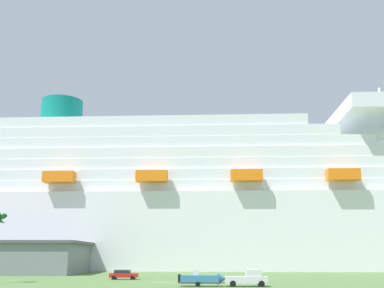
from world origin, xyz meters
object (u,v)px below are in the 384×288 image
object	(u,v)px
small_boat_on_trailer	(204,279)
parked_car_red_hatchback	(124,274)
pickup_truck	(248,278)
cruise_ship	(156,208)

from	to	relation	value
small_boat_on_trailer	parked_car_red_hatchback	size ratio (longest dim) A/B	1.49
small_boat_on_trailer	pickup_truck	bearing A→B (deg)	0.25
cruise_ship	parked_car_red_hatchback	size ratio (longest dim) A/B	50.98
pickup_truck	small_boat_on_trailer	xyz separation A→B (m)	(-5.80, -0.03, -0.08)
small_boat_on_trailer	parked_car_red_hatchback	world-z (taller)	small_boat_on_trailer
small_boat_on_trailer	cruise_ship	bearing A→B (deg)	102.51
cruise_ship	small_boat_on_trailer	world-z (taller)	cruise_ship
cruise_ship	pickup_truck	xyz separation A→B (m)	(21.03, -68.57, -16.06)
cruise_ship	pickup_truck	world-z (taller)	cruise_ship
pickup_truck	small_boat_on_trailer	distance (m)	5.80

